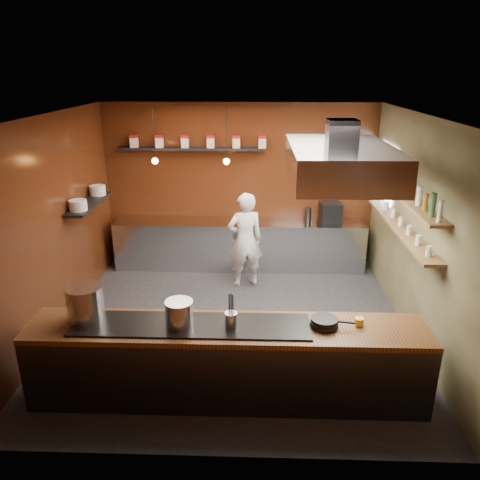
{
  "coord_description": "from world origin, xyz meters",
  "views": [
    {
      "loc": [
        0.29,
        -6.04,
        3.57
      ],
      "look_at": [
        0.07,
        0.4,
        1.19
      ],
      "focal_mm": 35.0,
      "sensor_mm": 36.0,
      "label": 1
    }
  ],
  "objects_px": {
    "stockpot_small": "(179,313)",
    "chef": "(245,240)",
    "stockpot_large": "(85,303)",
    "espresso_machine": "(330,212)",
    "extractor_hood": "(340,162)"
  },
  "relations": [
    {
      "from": "stockpot_large",
      "to": "stockpot_small",
      "type": "distance_m",
      "value": 1.06
    },
    {
      "from": "stockpot_small",
      "to": "espresso_machine",
      "type": "height_order",
      "value": "espresso_machine"
    },
    {
      "from": "stockpot_large",
      "to": "espresso_machine",
      "type": "height_order",
      "value": "stockpot_large"
    },
    {
      "from": "stockpot_small",
      "to": "chef",
      "type": "bearing_deg",
      "value": 77.96
    },
    {
      "from": "extractor_hood",
      "to": "stockpot_small",
      "type": "distance_m",
      "value": 2.61
    },
    {
      "from": "stockpot_small",
      "to": "chef",
      "type": "height_order",
      "value": "chef"
    },
    {
      "from": "espresso_machine",
      "to": "chef",
      "type": "bearing_deg",
      "value": -158.52
    },
    {
      "from": "extractor_hood",
      "to": "chef",
      "type": "relative_size",
      "value": 1.21
    },
    {
      "from": "stockpot_small",
      "to": "espresso_machine",
      "type": "distance_m",
      "value": 4.41
    },
    {
      "from": "stockpot_small",
      "to": "espresso_machine",
      "type": "xyz_separation_m",
      "value": [
        2.18,
        3.83,
        -0.0
      ]
    },
    {
      "from": "stockpot_large",
      "to": "stockpot_small",
      "type": "relative_size",
      "value": 1.33
    },
    {
      "from": "stockpot_small",
      "to": "extractor_hood",
      "type": "bearing_deg",
      "value": 33.96
    },
    {
      "from": "espresso_machine",
      "to": "stockpot_small",
      "type": "bearing_deg",
      "value": -126.6
    },
    {
      "from": "extractor_hood",
      "to": "stockpot_large",
      "type": "xyz_separation_m",
      "value": [
        -2.87,
        -1.13,
        -1.37
      ]
    },
    {
      "from": "stockpot_large",
      "to": "chef",
      "type": "distance_m",
      "value": 3.37
    }
  ]
}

